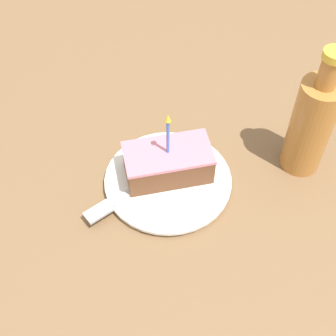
{
  "coord_description": "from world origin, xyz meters",
  "views": [
    {
      "loc": [
        -0.47,
        0.09,
        0.63
      ],
      "look_at": [
        -0.01,
        -0.01,
        0.04
      ],
      "focal_mm": 50.0,
      "sensor_mm": 36.0,
      "label": 1
    }
  ],
  "objects_px": {
    "bottle": "(312,124)",
    "fork": "(126,195)",
    "cake_slice": "(168,163)",
    "plate": "(168,181)"
  },
  "relations": [
    {
      "from": "bottle",
      "to": "cake_slice",
      "type": "bearing_deg",
      "value": 87.05
    },
    {
      "from": "cake_slice",
      "to": "fork",
      "type": "distance_m",
      "value": 0.09
    },
    {
      "from": "fork",
      "to": "bottle",
      "type": "bearing_deg",
      "value": -86.48
    },
    {
      "from": "plate",
      "to": "bottle",
      "type": "relative_size",
      "value": 0.89
    },
    {
      "from": "cake_slice",
      "to": "fork",
      "type": "relative_size",
      "value": 0.85
    },
    {
      "from": "plate",
      "to": "bottle",
      "type": "height_order",
      "value": "bottle"
    },
    {
      "from": "cake_slice",
      "to": "fork",
      "type": "xyz_separation_m",
      "value": [
        -0.03,
        0.08,
        -0.03
      ]
    },
    {
      "from": "plate",
      "to": "cake_slice",
      "type": "bearing_deg",
      "value": -12.46
    },
    {
      "from": "bottle",
      "to": "fork",
      "type": "bearing_deg",
      "value": 93.52
    },
    {
      "from": "cake_slice",
      "to": "fork",
      "type": "height_order",
      "value": "cake_slice"
    }
  ]
}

